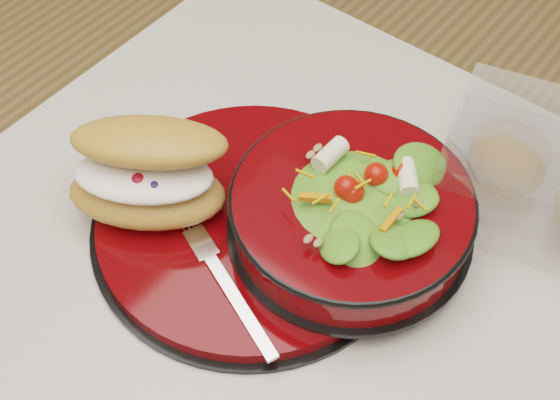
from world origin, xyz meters
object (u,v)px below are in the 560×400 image
Objects in this scene: dinner_plate at (252,222)px; fork at (227,285)px; salad_bowl at (352,206)px; croissant at (149,173)px; pastry_box at (553,178)px.

fork reaches higher than dinner_plate.
salad_bowl reaches higher than croissant.
pastry_box reaches higher than dinner_plate.
dinner_plate is at bearing 46.17° from fork.
croissant is 1.14× the size of fork.
croissant is at bearing -155.54° from pastry_box.
fork is 0.63× the size of pastry_box.
pastry_box is at bearing -10.84° from fork.
fork is (-0.05, -0.12, -0.03)m from salad_bowl.
salad_bowl is (0.08, 0.05, 0.05)m from dinner_plate.
croissant reaches higher than pastry_box.
dinner_plate is 0.11m from croissant.
dinner_plate is 2.08× the size of fork.
pastry_box is at bearing 6.64° from croissant.
dinner_plate is at bearing -151.29° from salad_bowl.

